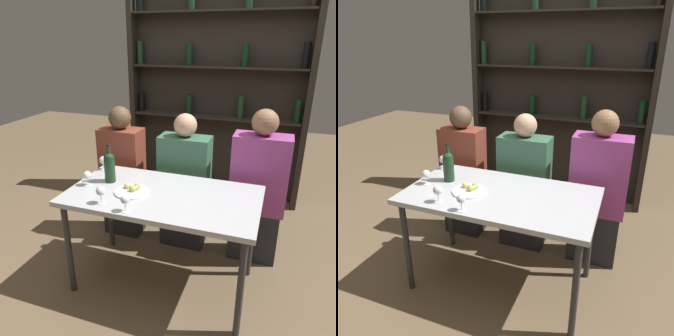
# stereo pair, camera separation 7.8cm
# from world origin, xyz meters

# --- Properties ---
(ground_plane) EXTENTS (10.00, 10.00, 0.00)m
(ground_plane) POSITION_xyz_m (0.00, 0.00, 0.00)
(ground_plane) COLOR brown
(dining_table) EXTENTS (1.33, 0.73, 0.76)m
(dining_table) POSITION_xyz_m (0.00, 0.00, 0.69)
(dining_table) COLOR #B7BABF
(dining_table) RESTS_ON ground_plane
(wine_rack_wall) EXTENTS (1.96, 0.21, 2.27)m
(wine_rack_wall) POSITION_xyz_m (0.00, 1.69, 1.17)
(wine_rack_wall) COLOR #28231E
(wine_rack_wall) RESTS_ON ground_plane
(wine_bottle) EXTENTS (0.08, 0.08, 0.29)m
(wine_bottle) POSITION_xyz_m (-0.44, 0.06, 0.89)
(wine_bottle) COLOR #19381E
(wine_bottle) RESTS_ON dining_table
(wine_glass_0) EXTENTS (0.06, 0.06, 0.11)m
(wine_glass_0) POSITION_xyz_m (-0.13, -0.31, 0.84)
(wine_glass_0) COLOR silver
(wine_glass_0) RESTS_ON dining_table
(wine_glass_1) EXTENTS (0.06, 0.06, 0.11)m
(wine_glass_1) POSITION_xyz_m (-0.57, -0.05, 0.84)
(wine_glass_1) COLOR silver
(wine_glass_1) RESTS_ON dining_table
(wine_glass_2) EXTENTS (0.06, 0.06, 0.12)m
(wine_glass_2) POSITION_xyz_m (-0.33, -0.27, 0.85)
(wine_glass_2) COLOR silver
(wine_glass_2) RESTS_ON dining_table
(wine_glass_3) EXTENTS (0.06, 0.06, 0.11)m
(wine_glass_3) POSITION_xyz_m (-0.61, 0.26, 0.84)
(wine_glass_3) COLOR silver
(wine_glass_3) RESTS_ON dining_table
(food_plate_0) EXTENTS (0.24, 0.24, 0.05)m
(food_plate_0) POSITION_xyz_m (-0.21, -0.05, 0.78)
(food_plate_0) COLOR white
(food_plate_0) RESTS_ON dining_table
(seated_person_left) EXTENTS (0.38, 0.22, 1.23)m
(seated_person_left) POSITION_xyz_m (-0.61, 0.57, 0.58)
(seated_person_left) COLOR #26262B
(seated_person_left) RESTS_ON ground_plane
(seated_person_center) EXTENTS (0.43, 0.22, 1.21)m
(seated_person_center) POSITION_xyz_m (-0.01, 0.57, 0.56)
(seated_person_center) COLOR #26262B
(seated_person_center) RESTS_ON ground_plane
(seated_person_right) EXTENTS (0.44, 0.22, 1.29)m
(seated_person_right) POSITION_xyz_m (0.60, 0.57, 0.60)
(seated_person_right) COLOR #26262B
(seated_person_right) RESTS_ON ground_plane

